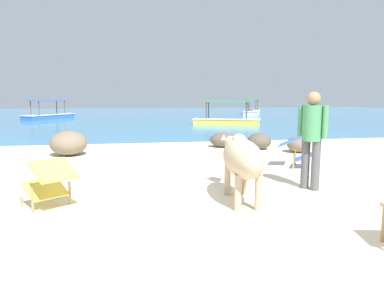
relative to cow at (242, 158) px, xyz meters
name	(u,v)px	position (x,y,z in m)	size (l,w,h in m)	color
sand_beach	(218,215)	(-0.46, -0.48, -0.67)	(18.00, 14.00, 0.04)	beige
water_surface	(150,117)	(-0.46, 21.52, -0.69)	(60.00, 36.00, 0.03)	teal
cow	(242,158)	(0.00, 0.00, 0.00)	(0.63, 1.75, 0.99)	tan
deck_chair_near	(49,181)	(-2.72, 0.13, -0.27)	(0.88, 0.93, 0.68)	#A37A4C
deck_chair_far	(297,150)	(1.93, 2.13, -0.27)	(0.93, 0.84, 0.68)	#A37A4C
person_standing	(312,133)	(1.33, 0.44, 0.30)	(0.34, 0.43, 1.62)	#4C4C51
shore_rock_large	(298,144)	(2.89, 3.97, -0.42)	(0.66, 0.60, 0.47)	#6B5B4C
shore_rock_medium	(223,140)	(1.07, 5.22, -0.43)	(0.82, 0.60, 0.44)	brown
shore_rock_small	(69,143)	(-3.28, 4.50, -0.33)	(0.99, 0.95, 0.65)	#756651
shore_rock_flat	(259,141)	(2.02, 4.69, -0.42)	(0.69, 0.67, 0.47)	brown
boat_blue	(49,115)	(-7.40, 19.66, -0.40)	(3.04, 3.68, 1.29)	#3866B7
boat_white	(252,111)	(8.21, 23.05, -0.40)	(2.56, 3.82, 1.29)	white
boat_yellow	(227,119)	(3.42, 13.53, -0.40)	(3.84, 2.39, 1.29)	gold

